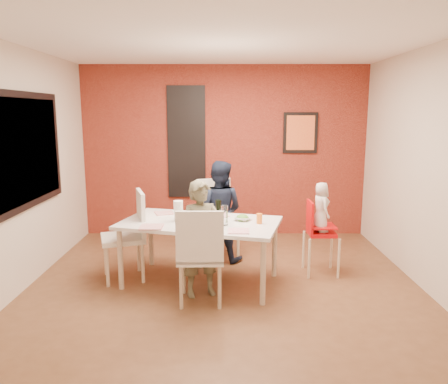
{
  "coord_description": "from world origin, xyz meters",
  "views": [
    {
      "loc": [
        0.01,
        -4.72,
        1.98
      ],
      "look_at": [
        0.0,
        0.3,
        1.05
      ],
      "focal_mm": 35.0,
      "sensor_mm": 36.0,
      "label": 1
    }
  ],
  "objects_px": {
    "chair_left": "(131,230)",
    "high_chair": "(318,230)",
    "chair_far": "(217,213)",
    "toddler": "(321,207)",
    "child_far": "(219,211)",
    "dining_table": "(200,227)",
    "chair_near": "(200,252)",
    "child_near": "(202,239)",
    "paper_towel_roll": "(178,211)",
    "wine_bottle": "(218,211)"
  },
  "relations": [
    {
      "from": "child_near",
      "to": "child_far",
      "type": "relative_size",
      "value": 0.94
    },
    {
      "from": "toddler",
      "to": "wine_bottle",
      "type": "xyz_separation_m",
      "value": [
        -1.24,
        -0.31,
        0.02
      ]
    },
    {
      "from": "dining_table",
      "to": "child_far",
      "type": "height_order",
      "value": "child_far"
    },
    {
      "from": "chair_near",
      "to": "child_far",
      "type": "distance_m",
      "value": 1.43
    },
    {
      "from": "dining_table",
      "to": "chair_near",
      "type": "relative_size",
      "value": 1.92
    },
    {
      "from": "dining_table",
      "to": "chair_left",
      "type": "height_order",
      "value": "chair_left"
    },
    {
      "from": "child_far",
      "to": "toddler",
      "type": "height_order",
      "value": "child_far"
    },
    {
      "from": "child_far",
      "to": "wine_bottle",
      "type": "xyz_separation_m",
      "value": [
        0.0,
        -0.83,
        0.19
      ]
    },
    {
      "from": "dining_table",
      "to": "child_near",
      "type": "relative_size",
      "value": 1.55
    },
    {
      "from": "child_near",
      "to": "toddler",
      "type": "relative_size",
      "value": 2.09
    },
    {
      "from": "chair_far",
      "to": "chair_left",
      "type": "relative_size",
      "value": 1.0
    },
    {
      "from": "chair_far",
      "to": "toddler",
      "type": "relative_size",
      "value": 1.75
    },
    {
      "from": "chair_near",
      "to": "child_far",
      "type": "relative_size",
      "value": 0.76
    },
    {
      "from": "dining_table",
      "to": "high_chair",
      "type": "relative_size",
      "value": 2.15
    },
    {
      "from": "toddler",
      "to": "chair_left",
      "type": "bearing_deg",
      "value": 80.76
    },
    {
      "from": "dining_table",
      "to": "toddler",
      "type": "xyz_separation_m",
      "value": [
        1.45,
        0.3,
        0.17
      ]
    },
    {
      "from": "chair_far",
      "to": "child_far",
      "type": "xyz_separation_m",
      "value": [
        0.03,
        -0.25,
        0.08
      ]
    },
    {
      "from": "child_near",
      "to": "high_chair",
      "type": "bearing_deg",
      "value": 3.5
    },
    {
      "from": "chair_far",
      "to": "paper_towel_roll",
      "type": "bearing_deg",
      "value": -133.06
    },
    {
      "from": "child_near",
      "to": "paper_towel_roll",
      "type": "relative_size",
      "value": 5.32
    },
    {
      "from": "chair_left",
      "to": "toddler",
      "type": "relative_size",
      "value": 1.75
    },
    {
      "from": "child_near",
      "to": "toddler",
      "type": "bearing_deg",
      "value": 3.16
    },
    {
      "from": "toddler",
      "to": "paper_towel_roll",
      "type": "relative_size",
      "value": 2.54
    },
    {
      "from": "child_near",
      "to": "wine_bottle",
      "type": "xyz_separation_m",
      "value": [
        0.18,
        0.34,
        0.23
      ]
    },
    {
      "from": "child_near",
      "to": "wine_bottle",
      "type": "relative_size",
      "value": 5.04
    },
    {
      "from": "dining_table",
      "to": "paper_towel_roll",
      "type": "height_order",
      "value": "paper_towel_roll"
    },
    {
      "from": "chair_near",
      "to": "child_near",
      "type": "xyz_separation_m",
      "value": [
        -0.0,
        0.25,
        0.06
      ]
    },
    {
      "from": "dining_table",
      "to": "paper_towel_roll",
      "type": "bearing_deg",
      "value": 179.64
    },
    {
      "from": "chair_left",
      "to": "paper_towel_roll",
      "type": "distance_m",
      "value": 0.66
    },
    {
      "from": "child_near",
      "to": "dining_table",
      "type": "bearing_deg",
      "value": 73.94
    },
    {
      "from": "chair_left",
      "to": "toddler",
      "type": "bearing_deg",
      "value": 76.09
    },
    {
      "from": "chair_near",
      "to": "toddler",
      "type": "height_order",
      "value": "toddler"
    },
    {
      "from": "chair_far",
      "to": "paper_towel_roll",
      "type": "xyz_separation_m",
      "value": [
        -0.42,
        -1.06,
        0.27
      ]
    },
    {
      "from": "chair_left",
      "to": "child_near",
      "type": "relative_size",
      "value": 0.84
    },
    {
      "from": "chair_left",
      "to": "paper_towel_roll",
      "type": "height_order",
      "value": "chair_left"
    },
    {
      "from": "chair_left",
      "to": "wine_bottle",
      "type": "height_order",
      "value": "chair_left"
    },
    {
      "from": "wine_bottle",
      "to": "paper_towel_roll",
      "type": "distance_m",
      "value": 0.46
    },
    {
      "from": "chair_far",
      "to": "child_far",
      "type": "distance_m",
      "value": 0.26
    },
    {
      "from": "wine_bottle",
      "to": "paper_towel_roll",
      "type": "bearing_deg",
      "value": 178.52
    },
    {
      "from": "high_chair",
      "to": "paper_towel_roll",
      "type": "distance_m",
      "value": 1.73
    },
    {
      "from": "dining_table",
      "to": "wine_bottle",
      "type": "relative_size",
      "value": 7.83
    },
    {
      "from": "child_near",
      "to": "child_far",
      "type": "distance_m",
      "value": 1.18
    },
    {
      "from": "dining_table",
      "to": "toddler",
      "type": "bearing_deg",
      "value": 11.87
    },
    {
      "from": "dining_table",
      "to": "wine_bottle",
      "type": "distance_m",
      "value": 0.28
    },
    {
      "from": "child_far",
      "to": "toddler",
      "type": "relative_size",
      "value": 2.23
    },
    {
      "from": "chair_far",
      "to": "toddler",
      "type": "xyz_separation_m",
      "value": [
        1.28,
        -0.76,
        0.25
      ]
    },
    {
      "from": "chair_left",
      "to": "high_chair",
      "type": "relative_size",
      "value": 1.16
    },
    {
      "from": "dining_table",
      "to": "chair_left",
      "type": "relative_size",
      "value": 1.86
    },
    {
      "from": "chair_left",
      "to": "child_near",
      "type": "xyz_separation_m",
      "value": [
        0.87,
        -0.5,
        0.04
      ]
    },
    {
      "from": "high_chair",
      "to": "dining_table",
      "type": "bearing_deg",
      "value": 101.25
    }
  ]
}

